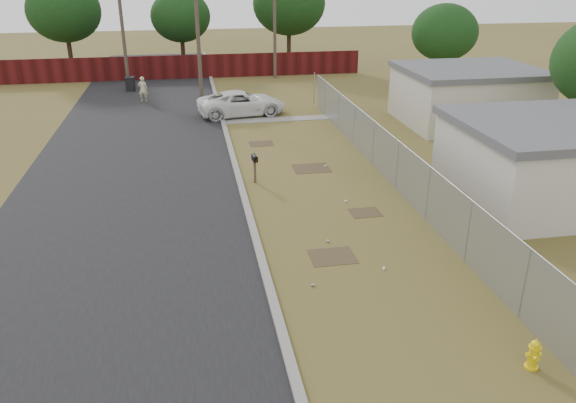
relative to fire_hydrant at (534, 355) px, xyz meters
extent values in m
plane|color=brown|center=(-2.32, 10.82, -0.36)|extent=(120.00, 120.00, 0.00)
cube|color=black|center=(-9.82, 18.82, -0.35)|extent=(9.00, 60.00, 0.02)
cube|color=gray|center=(-5.32, 18.82, -0.30)|extent=(0.25, 60.00, 0.12)
cube|color=gray|center=(-2.32, 22.32, -0.34)|extent=(6.20, 1.00, 0.03)
cylinder|color=gray|center=(0.78, 1.82, 0.64)|extent=(0.06, 0.06, 2.00)
cylinder|color=gray|center=(0.78, 4.82, 0.64)|extent=(0.06, 0.06, 2.00)
cylinder|color=gray|center=(0.78, 7.82, 0.64)|extent=(0.06, 0.06, 2.00)
cylinder|color=gray|center=(0.78, 10.82, 0.64)|extent=(0.06, 0.06, 2.00)
cylinder|color=gray|center=(0.78, 13.82, 0.64)|extent=(0.06, 0.06, 2.00)
cylinder|color=gray|center=(0.78, 16.82, 0.64)|extent=(0.06, 0.06, 2.00)
cylinder|color=gray|center=(0.78, 19.82, 0.64)|extent=(0.06, 0.06, 2.00)
cylinder|color=gray|center=(0.78, 22.82, 0.64)|extent=(0.06, 0.06, 2.00)
cylinder|color=gray|center=(0.78, 25.82, 0.64)|extent=(0.06, 0.06, 2.00)
cylinder|color=gray|center=(0.78, 11.82, 1.64)|extent=(0.04, 26.00, 0.04)
cube|color=gray|center=(0.78, 11.82, 0.64)|extent=(0.01, 26.00, 2.00)
cube|color=black|center=(0.84, 11.82, -0.06)|extent=(0.03, 26.00, 0.60)
cube|color=#4B1010|center=(-8.32, 35.82, 0.54)|extent=(30.00, 0.12, 1.80)
cylinder|color=brown|center=(-6.32, 26.82, 4.14)|extent=(0.24, 0.24, 9.00)
cylinder|color=brown|center=(-11.32, 32.82, 4.14)|extent=(0.24, 0.24, 9.00)
cylinder|color=brown|center=(-0.32, 34.82, 4.14)|extent=(0.24, 0.24, 9.00)
cube|color=beige|center=(6.68, 8.82, 1.04)|extent=(8.00, 6.00, 2.80)
cube|color=#525358|center=(6.68, 8.82, 2.59)|extent=(8.32, 6.24, 0.30)
cube|color=beige|center=(8.18, 19.82, 1.04)|extent=(7.00, 6.00, 2.80)
cube|color=#525358|center=(8.18, 19.82, 2.59)|extent=(7.28, 6.24, 0.30)
cylinder|color=#372719|center=(-16.32, 39.82, 1.29)|extent=(0.36, 0.36, 3.30)
ellipsoid|color=black|center=(-16.32, 39.82, 4.52)|extent=(5.70, 5.70, 4.84)
cylinder|color=#372719|center=(-7.32, 40.82, 1.07)|extent=(0.36, 0.36, 2.86)
ellipsoid|color=black|center=(-7.32, 40.82, 3.87)|extent=(4.94, 4.94, 4.20)
cylinder|color=#372719|center=(1.68, 39.82, 1.40)|extent=(0.36, 0.36, 3.52)
ellipsoid|color=black|center=(1.68, 39.82, 4.84)|extent=(6.08, 6.08, 5.17)
cylinder|color=#372719|center=(10.68, 28.82, 0.96)|extent=(0.36, 0.36, 2.64)
ellipsoid|color=black|center=(10.68, 28.82, 3.54)|extent=(4.56, 4.56, 3.88)
cylinder|color=yellow|center=(0.00, 0.00, -0.33)|extent=(0.35, 0.35, 0.05)
cylinder|color=yellow|center=(0.00, 0.00, -0.06)|extent=(0.25, 0.25, 0.52)
cylinder|color=yellow|center=(0.00, 0.00, 0.20)|extent=(0.32, 0.32, 0.04)
sphere|color=yellow|center=(0.00, 0.00, 0.27)|extent=(0.23, 0.23, 0.21)
cylinder|color=yellow|center=(0.00, 0.00, 0.38)|extent=(0.04, 0.04, 0.05)
cylinder|color=yellow|center=(-0.12, 0.02, 0.00)|extent=(0.10, 0.11, 0.10)
cylinder|color=yellow|center=(0.13, -0.01, 0.00)|extent=(0.10, 0.11, 0.10)
cylinder|color=yellow|center=(-0.02, -0.12, 0.00)|extent=(0.14, 0.13, 0.13)
cube|color=brown|center=(-4.69, 12.55, 0.14)|extent=(0.10, 0.10, 1.00)
cube|color=black|center=(-4.69, 12.55, 0.67)|extent=(0.23, 0.50, 0.18)
cylinder|color=black|center=(-4.69, 12.55, 0.76)|extent=(0.23, 0.50, 0.18)
cube|color=#A80C18|center=(-4.66, 12.29, 0.67)|extent=(0.02, 0.04, 0.10)
imported|color=white|center=(-4.09, 23.73, 0.36)|extent=(5.47, 3.15, 1.44)
imported|color=beige|center=(-10.02, 28.30, 0.46)|extent=(0.64, 0.46, 1.64)
cube|color=black|center=(-11.11, 31.87, 0.10)|extent=(0.63, 0.63, 0.92)
cube|color=black|center=(-11.11, 31.87, 0.58)|extent=(0.70, 0.70, 0.08)
cylinder|color=black|center=(-10.86, 31.55, -0.26)|extent=(0.07, 0.20, 0.19)
cylinder|color=white|center=(-1.81, 4.78, -0.32)|extent=(0.10, 0.12, 0.07)
cylinder|color=#AEAEB3|center=(-3.02, 6.80, -0.32)|extent=(0.12, 0.12, 0.07)
cylinder|color=white|center=(-1.56, 9.89, -0.32)|extent=(0.12, 0.12, 0.07)
cylinder|color=#AEAEB3|center=(-4.10, 4.24, -0.32)|extent=(0.12, 0.11, 0.07)
cylinder|color=white|center=(-1.35, 13.95, -0.32)|extent=(0.12, 0.10, 0.07)
camera|label=1|loc=(-7.19, -9.00, 8.06)|focal=35.00mm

